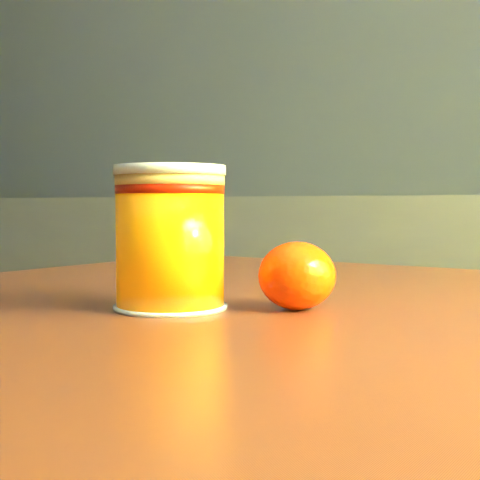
% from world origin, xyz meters
% --- Properties ---
extents(kitchen_counter, '(3.15, 0.60, 0.90)m').
position_xyz_m(kitchen_counter, '(0.00, 1.45, 0.45)').
color(kitchen_counter, '#515056').
rests_on(kitchen_counter, ground).
extents(table, '(1.16, 0.90, 0.80)m').
position_xyz_m(table, '(0.88, 0.03, 0.70)').
color(table, brown).
rests_on(table, ground).
extents(juice_glass, '(0.09, 0.09, 0.11)m').
position_xyz_m(juice_glass, '(0.68, -0.01, 0.85)').
color(juice_glass, orange).
rests_on(juice_glass, table).
extents(orange_front, '(0.06, 0.06, 0.05)m').
position_xyz_m(orange_front, '(0.77, 0.02, 0.82)').
color(orange_front, '#FF3E05').
rests_on(orange_front, table).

